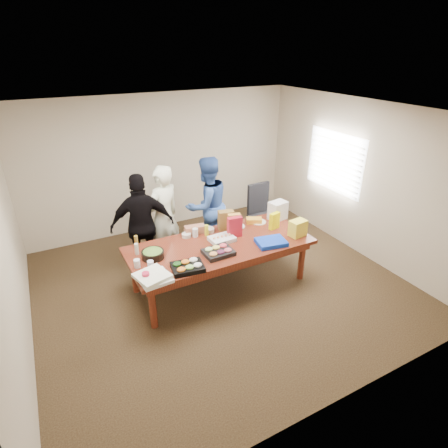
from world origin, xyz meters
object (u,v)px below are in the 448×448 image
person_right (207,205)px  office_chair (264,216)px  person_center (164,217)px  salad_bowl (153,254)px  sheet_cake (222,239)px  conference_table (220,265)px

person_right → office_chair: bearing=156.2°
person_center → salad_bowl: bearing=39.0°
sheet_cake → person_right: bearing=73.7°
office_chair → person_right: (-1.07, 0.23, 0.35)m
sheet_cake → salad_bowl: salad_bowl is taller
conference_table → salad_bowl: bearing=174.9°
conference_table → sheet_cake: size_ratio=7.46×
person_center → salad_bowl: (-0.50, -0.94, -0.09)m
conference_table → sheet_cake: (0.07, 0.07, 0.41)m
person_right → salad_bowl: (-1.35, -1.04, -0.09)m
office_chair → person_right: person_right is taller
office_chair → conference_table: bearing=-149.0°
person_right → salad_bowl: person_right is taller
office_chair → person_center: bearing=174.3°
conference_table → person_right: size_ratio=1.57×
conference_table → person_center: person_center is taller
salad_bowl → person_right: bearing=37.6°
person_center → person_right: 0.86m
office_chair → person_right: size_ratio=0.61×
conference_table → sheet_cake: sheet_cake is taller
sheet_cake → salad_bowl: (-1.10, 0.02, 0.02)m
person_center → sheet_cake: (0.60, -0.95, -0.11)m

